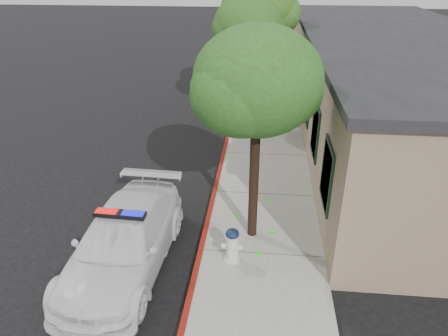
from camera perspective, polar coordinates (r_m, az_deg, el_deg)
ground at (r=11.00m, az=-3.48°, el=-11.68°), size 120.00×120.00×0.00m
sidewalk at (r=13.33m, az=5.33°, el=-3.78°), size 3.20×60.00×0.15m
red_curb at (r=13.40m, az=-1.27°, el=-3.44°), size 0.14×60.00×0.16m
clapboard_building at (r=18.83m, az=21.87°, el=10.49°), size 7.30×20.89×4.24m
police_car at (r=10.45m, az=-13.60°, el=-9.80°), size 2.30×5.16×1.59m
fire_hydrant at (r=10.26m, az=1.13°, el=-10.49°), size 0.53×0.46×0.94m
street_tree_near at (r=9.64m, az=4.66°, el=11.13°), size 3.06×3.00×5.49m
street_tree_mid at (r=18.15m, az=3.33°, el=18.65°), size 3.07×2.85×5.44m
street_tree_far at (r=19.67m, az=4.94°, el=20.92°), size 3.58×3.28×6.21m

